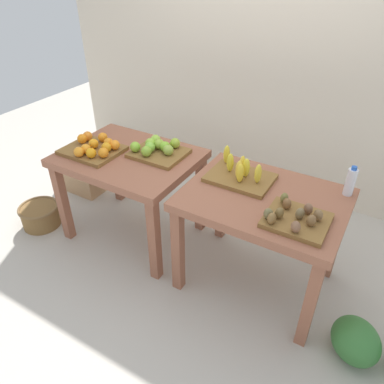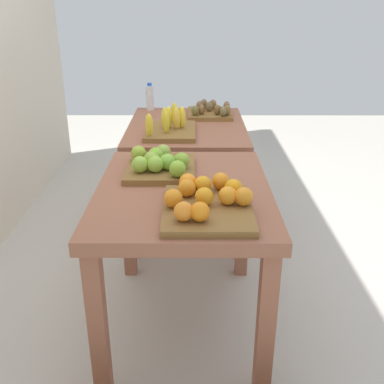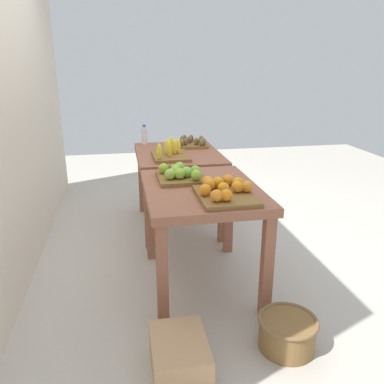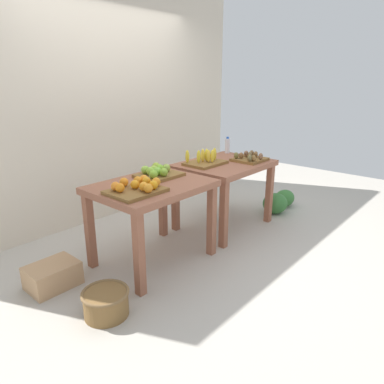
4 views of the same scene
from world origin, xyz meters
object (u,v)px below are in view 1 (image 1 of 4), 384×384
Objects in this scene: apple_bin at (157,149)px; banana_crate at (240,174)px; wicker_basket at (40,215)px; cardboard_produce_box at (86,180)px; watermelon_pile at (379,350)px; orange_bin at (94,148)px; kiwi_bin at (295,218)px; display_table_right at (263,210)px; water_bottle at (350,182)px; display_table_left at (130,168)px.

banana_crate is (0.70, -0.02, -0.00)m from apple_bin.
cardboard_produce_box reaches higher than wicker_basket.
apple_bin is 0.59× the size of watermelon_pile.
kiwi_bin is (1.62, -0.07, -0.01)m from orange_bin.
water_bottle is (0.45, 0.29, 0.21)m from display_table_right.
banana_crate is (0.90, 0.10, 0.16)m from display_table_left.
orange_bin is (-0.25, -0.10, 0.16)m from display_table_left.
orange_bin is at bearing -169.86° from banana_crate.
water_bottle is 0.59× the size of wicker_basket.
kiwi_bin reaches higher than display_table_left.
water_bottle is at bearing 15.11° from wicker_basket.
watermelon_pile is (2.26, -0.16, -0.68)m from orange_bin.
apple_bin is at bearing 168.08° from watermelon_pile.
orange_bin is 1.25× the size of wicker_basket.
orange_bin is 2.37m from watermelon_pile.
apple_bin is at bearing -172.95° from water_bottle.
banana_crate is 1.89m from wicker_basket.
display_table_right is at bearing 145.45° from kiwi_bin.
display_table_right is 2.89× the size of kiwi_bin.
apple_bin is 1.29m from cardboard_produce_box.
orange_bin is at bearing 177.54° from kiwi_bin.
apple_bin reaches higher than watermelon_pile.
water_bottle reaches higher than apple_bin.
display_table_left reaches higher than wicker_basket.
watermelon_pile is at bearing -18.17° from banana_crate.
display_table_left is at bearing 172.89° from kiwi_bin.
apple_bin reaches higher than display_table_left.
kiwi_bin is at bearing -30.15° from banana_crate.
wicker_basket is (-2.81, -0.09, -0.02)m from watermelon_pile.
apple_bin is 1.02× the size of cardboard_produce_box.
water_bottle reaches higher than watermelon_pile.
kiwi_bin is (0.47, -0.27, -0.01)m from banana_crate.
cardboard_produce_box is at bearing 171.43° from display_table_right.
orange_bin reaches higher than display_table_right.
watermelon_pile is (1.82, -0.38, -0.69)m from apple_bin.
water_bottle is (1.82, 0.39, 0.05)m from orange_bin.
kiwi_bin is at bearing -2.46° from orange_bin.
kiwi_bin reaches higher than watermelon_pile.
banana_crate reaches higher than watermelon_pile.
water_bottle is at bearing -0.19° from cardboard_produce_box.
cardboard_produce_box is (-1.77, 0.20, -0.71)m from banana_crate.
display_table_right is 0.29m from banana_crate.
cardboard_produce_box is at bearing 147.23° from orange_bin.
wicker_basket is at bearing -175.27° from kiwi_bin.
apple_bin is at bearing 172.55° from display_table_right.
display_table_left is 2.60× the size of cardboard_produce_box.
display_table_left is 5.04× the size of water_bottle.
kiwi_bin is 1.75× the size of water_bottle.
orange_bin is 1.07× the size of apple_bin.
cardboard_produce_box is (-0.62, 0.40, -0.71)m from orange_bin.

